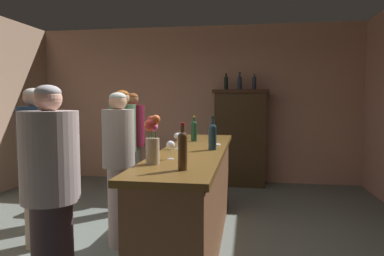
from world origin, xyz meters
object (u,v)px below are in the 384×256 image
Objects in this scene: display_cabinet at (240,136)px; patron_by_cabinet at (133,141)px; display_bottle_left at (226,82)px; display_bottle_midleft at (240,82)px; wine_bottle_pinot at (183,149)px; wine_glass_mid at (194,131)px; patron_near_entrance at (35,160)px; flower_arrangement at (152,137)px; patron_in_navy at (51,192)px; wine_glass_front at (171,146)px; wine_bottle_chardonnay at (212,135)px; bar_counter at (194,198)px; patron_in_grey at (119,162)px; cheese_plate at (214,145)px; wine_bottle_malbec at (194,130)px; wine_glass_spare at (178,137)px; display_bottle_center at (254,82)px; patron_redhead at (123,146)px; wine_glass_rear at (181,136)px.

patron_by_cabinet is (-1.59, -1.09, 0.00)m from display_cabinet.
display_bottle_left is 0.98× the size of display_bottle_midleft.
wine_glass_mid is at bearing 96.38° from wine_bottle_pinot.
display_cabinet reaches higher than patron_near_entrance.
wine_bottle_pinot is at bearing -35.17° from flower_arrangement.
display_cabinet reaches higher than patron_in_navy.
wine_glass_mid is at bearing -100.33° from display_bottle_left.
patron_in_navy is at bearing -138.01° from wine_glass_front.
bar_counter is at bearing 169.78° from wine_bottle_chardonnay.
display_bottle_left reaches higher than patron_in_grey.
bar_counter is 7.67× the size of flower_arrangement.
wine_bottle_pinot is at bearing -45.26° from patron_in_grey.
cheese_plate is 2.51m from display_bottle_left.
wine_bottle_malbec is 2.08m from patron_in_navy.
flower_arrangement is 3.66m from display_bottle_left.
display_bottle_left reaches higher than patron_by_cabinet.
patron_in_navy reaches higher than patron_in_grey.
flower_arrangement reaches higher than wine_bottle_chardonnay.
display_bottle_center is (0.80, 2.73, 0.68)m from wine_glass_spare.
bar_counter is 2.04m from patron_by_cabinet.
bar_counter is 18.79× the size of wine_glass_front.
display_bottle_midleft is 0.19× the size of patron_in_navy.
display_bottle_center is (0.79, 1.68, 0.70)m from wine_glass_mid.
wine_bottle_malbec is 0.19× the size of patron_near_entrance.
patron_near_entrance is (-1.98, -2.98, 0.02)m from display_cabinet.
patron_in_navy is (-0.65, -2.31, -0.24)m from wine_glass_mid.
wine_bottle_chardonnay is 0.20× the size of patron_redhead.
wine_bottle_pinot is 3.84m from display_bottle_left.
patron_redhead is at bearing -174.94° from wine_glass_mid.
patron_in_grey is (-0.66, -0.76, -0.28)m from wine_bottle_malbec.
display_cabinet is at bearing 71.60° from wine_glass_mid.
display_bottle_left reaches higher than wine_glass_mid.
display_bottle_center is at bearing -0.00° from display_bottle_midleft.
bar_counter is 19.42× the size of wine_glass_rear.
patron_redhead is at bearing 142.70° from wine_bottle_chardonnay.
patron_in_grey is (-0.84, 0.97, -0.29)m from wine_bottle_pinot.
display_cabinet is at bearing 81.43° from wine_glass_front.
patron_by_cabinet reaches higher than patron_in_navy.
bar_counter is 1.82× the size of patron_by_cabinet.
wine_glass_rear is 0.71m from patron_in_grey.
display_cabinet is at bearing 76.14° from wine_bottle_malbec.
wine_glass_spare is (-0.06, -0.68, -0.02)m from wine_bottle_malbec.
display_bottle_center reaches higher than wine_glass_spare.
patron_redhead is 1.01× the size of patron_near_entrance.
wine_bottle_pinot is at bearing -53.30° from patron_in_navy.
wine_glass_front is (-0.51, -3.35, 0.25)m from display_cabinet.
wine_glass_front is 0.50× the size of display_bottle_midleft.
wine_glass_spare is at bearing 88.40° from flower_arrangement.
patron_in_grey is (-0.94, -0.07, -0.28)m from wine_bottle_chardonnay.
wine_glass_front is 0.10× the size of patron_in_grey.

